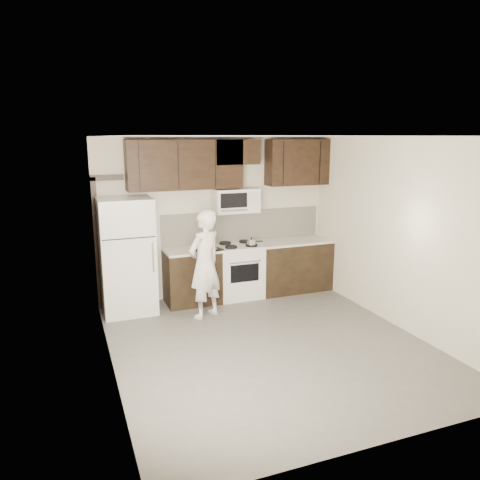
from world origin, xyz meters
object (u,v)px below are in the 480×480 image
stove (238,271)px  person (205,264)px  refrigerator (127,256)px  microwave (236,201)px

stove → person: (-0.79, -0.68, 0.37)m
refrigerator → person: (1.06, -0.63, -0.07)m
microwave → stove: bearing=-89.9°
microwave → refrigerator: 2.00m
microwave → person: microwave is taller
stove → microwave: microwave is taller
stove → person: bearing=-139.4°
stove → microwave: 1.20m
person → stove: bearing=-169.0°
microwave → refrigerator: bearing=-174.9°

